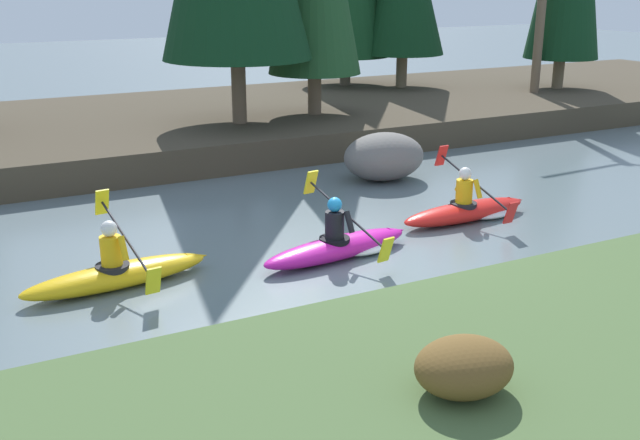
% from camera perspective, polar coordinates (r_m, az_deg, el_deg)
% --- Properties ---
extents(ground_plane, '(90.00, 90.00, 0.00)m').
position_cam_1_polar(ground_plane, '(11.94, 1.86, -2.66)').
color(ground_plane, slate).
extents(riverbank_near, '(44.00, 6.08, 0.53)m').
position_cam_1_polar(riverbank_near, '(7.97, 22.16, -13.21)').
color(riverbank_near, '#4C6638').
rests_on(riverbank_near, ground).
extents(riverbank_far, '(44.00, 8.72, 0.71)m').
position_cam_1_polar(riverbank_far, '(20.67, -11.62, 6.92)').
color(riverbank_far, '#473D2D').
rests_on(riverbank_far, ground).
extents(shrub_clump_nearest, '(0.97, 0.81, 0.53)m').
position_cam_1_polar(shrub_clump_nearest, '(7.16, 10.91, -10.91)').
color(shrub_clump_nearest, brown).
rests_on(shrub_clump_nearest, riverbank_near).
extents(kayaker_lead, '(2.78, 2.07, 1.20)m').
position_cam_1_polar(kayaker_lead, '(13.85, 11.36, 0.80)').
color(kayaker_lead, red).
rests_on(kayaker_lead, ground).
extents(kayaker_middle, '(2.80, 2.07, 1.20)m').
position_cam_1_polar(kayaker_middle, '(11.80, 1.75, -1.89)').
color(kayaker_middle, '#C61999').
rests_on(kayaker_middle, ground).
extents(kayaker_trailing, '(2.79, 2.07, 1.20)m').
position_cam_1_polar(kayaker_trailing, '(11.04, -15.12, -3.85)').
color(kayaker_trailing, yellow).
rests_on(kayaker_trailing, ground).
extents(boulder_midstream, '(1.82, 1.43, 1.03)m').
position_cam_1_polar(boulder_midstream, '(16.29, 4.89, 4.84)').
color(boulder_midstream, slate).
rests_on(boulder_midstream, ground).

